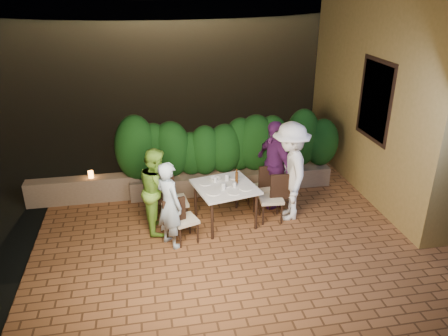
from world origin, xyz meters
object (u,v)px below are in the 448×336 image
object	(u,v)px
chair_right_back	(259,187)
chair_right_front	(271,198)
bowl	(215,179)
diner_blue	(169,205)
diner_green	(157,190)
diner_white	(290,172)
parapet_lamp	(91,174)
chair_left_back	(174,201)
dining_table	(225,204)
chair_left_front	(185,219)
beer_bottle	(237,176)
diner_purple	(273,164)

from	to	relation	value
chair_right_back	chair_right_front	bearing A→B (deg)	95.05
bowl	diner_blue	xyz separation A→B (m)	(-0.89, -0.79, -0.02)
chair_right_back	diner_green	bearing A→B (deg)	7.11
bowl	diner_green	world-z (taller)	diner_green
chair_right_front	diner_white	bearing A→B (deg)	-166.86
bowl	parapet_lamp	distance (m)	2.55
bowl	chair_left_back	distance (m)	0.85
dining_table	chair_left_front	xyz separation A→B (m)	(-0.78, -0.46, 0.05)
beer_bottle	diner_white	distance (m)	0.97
diner_white	diner_purple	world-z (taller)	diner_white
dining_table	parapet_lamp	xyz separation A→B (m)	(-2.43, 1.35, 0.20)
chair_right_front	diner_blue	size ratio (longest dim) A/B	0.61
beer_bottle	bowl	distance (m)	0.42
chair_left_back	diner_white	xyz separation A→B (m)	(2.10, -0.09, 0.43)
beer_bottle	chair_right_back	size ratio (longest dim) A/B	0.32
beer_bottle	parapet_lamp	world-z (taller)	beer_bottle
bowl	chair_right_back	distance (m)	0.97
dining_table	parapet_lamp	bearing A→B (deg)	150.98
diner_purple	parapet_lamp	world-z (taller)	diner_purple
chair_left_front	diner_white	size ratio (longest dim) A/B	0.46
chair_right_back	diner_white	distance (m)	0.78
bowl	diner_green	distance (m)	1.09
parapet_lamp	diner_green	bearing A→B (deg)	-46.70
beer_bottle	diner_blue	distance (m)	1.39
dining_table	diner_white	size ratio (longest dim) A/B	0.55
chair_left_back	diner_white	distance (m)	2.14
chair_left_front	diner_purple	size ratio (longest dim) A/B	0.49
chair_left_front	diner_white	bearing A→B (deg)	-5.22
dining_table	chair_right_back	distance (m)	0.88
parapet_lamp	chair_left_front	bearing A→B (deg)	-47.50
diner_blue	parapet_lamp	distance (m)	2.35
dining_table	chair_right_front	distance (m)	0.85
diner_blue	parapet_lamp	bearing A→B (deg)	3.50
beer_bottle	diner_purple	distance (m)	0.93
chair_left_front	bowl	bearing A→B (deg)	29.75
chair_right_back	chair_left_front	bearing A→B (deg)	25.49
chair_right_front	diner_purple	bearing A→B (deg)	-104.84
dining_table	diner_purple	size ratio (longest dim) A/B	0.59
parapet_lamp	diner_white	bearing A→B (deg)	-20.41
chair_left_back	diner_white	size ratio (longest dim) A/B	0.54
dining_table	diner_white	bearing A→B (deg)	0.12
chair_left_front	diner_white	distance (m)	2.08
beer_bottle	chair_left_back	distance (m)	1.20
chair_left_back	diner_purple	bearing A→B (deg)	5.81
dining_table	parapet_lamp	world-z (taller)	dining_table
diner_green	parapet_lamp	world-z (taller)	diner_green
dining_table	chair_right_front	bearing A→B (deg)	-3.41
chair_left_back	chair_right_back	size ratio (longest dim) A/B	1.15
chair_left_back	diner_green	distance (m)	0.39
chair_right_back	chair_left_back	bearing A→B (deg)	6.93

